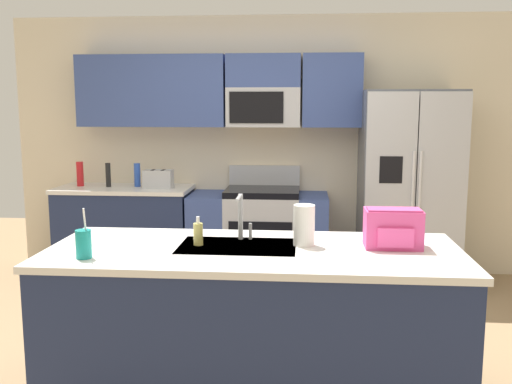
% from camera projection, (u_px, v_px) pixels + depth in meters
% --- Properties ---
extents(ground_plane, '(9.00, 9.00, 0.00)m').
position_uv_depth(ground_plane, '(244.00, 354.00, 3.95)').
color(ground_plane, '#997A56').
rests_on(ground_plane, ground).
extents(kitchen_wall_unit, '(5.20, 0.43, 2.60)m').
position_uv_depth(kitchen_wall_unit, '(251.00, 129.00, 5.79)').
color(kitchen_wall_unit, beige).
rests_on(kitchen_wall_unit, ground).
extents(back_counter, '(1.34, 0.63, 0.90)m').
position_uv_depth(back_counter, '(126.00, 231.00, 5.77)').
color(back_counter, '#1E2A4D').
rests_on(back_counter, ground).
extents(range_oven, '(1.36, 0.61, 1.10)m').
position_uv_depth(range_oven, '(259.00, 234.00, 5.66)').
color(range_oven, '#B7BABF').
rests_on(range_oven, ground).
extents(refrigerator, '(0.90, 0.76, 1.85)m').
position_uv_depth(refrigerator, '(408.00, 189.00, 5.40)').
color(refrigerator, '#4C4F54').
rests_on(refrigerator, ground).
extents(island_counter, '(2.37, 0.96, 0.90)m').
position_uv_depth(island_counter, '(254.00, 323.00, 3.32)').
color(island_counter, '#1E2A4D').
rests_on(island_counter, ground).
extents(toaster, '(0.28, 0.16, 0.18)m').
position_uv_depth(toaster, '(158.00, 179.00, 5.61)').
color(toaster, '#B7BABF').
rests_on(toaster, back_counter).
extents(pepper_mill, '(0.05, 0.05, 0.24)m').
position_uv_depth(pepper_mill, '(108.00, 175.00, 5.69)').
color(pepper_mill, black).
rests_on(pepper_mill, back_counter).
extents(bottle_blue, '(0.06, 0.06, 0.23)m').
position_uv_depth(bottle_blue, '(137.00, 175.00, 5.72)').
color(bottle_blue, blue).
rests_on(bottle_blue, back_counter).
extents(bottle_red, '(0.07, 0.07, 0.25)m').
position_uv_depth(bottle_red, '(80.00, 174.00, 5.75)').
color(bottle_red, red).
rests_on(bottle_red, back_counter).
extents(sink_faucet, '(0.08, 0.21, 0.28)m').
position_uv_depth(sink_faucet, '(241.00, 213.00, 3.43)').
color(sink_faucet, '#B7BABF').
rests_on(sink_faucet, island_counter).
extents(drink_cup_teal, '(0.08, 0.08, 0.27)m').
position_uv_depth(drink_cup_teal, '(84.00, 244.00, 3.03)').
color(drink_cup_teal, teal).
rests_on(drink_cup_teal, island_counter).
extents(soap_dispenser, '(0.06, 0.06, 0.17)m').
position_uv_depth(soap_dispenser, '(198.00, 234.00, 3.32)').
color(soap_dispenser, '#D8CC66').
rests_on(soap_dispenser, island_counter).
extents(paper_towel_roll, '(0.12, 0.12, 0.24)m').
position_uv_depth(paper_towel_roll, '(304.00, 225.00, 3.31)').
color(paper_towel_roll, white).
rests_on(paper_towel_roll, island_counter).
extents(backpack, '(0.32, 0.22, 0.23)m').
position_uv_depth(backpack, '(393.00, 227.00, 3.26)').
color(backpack, '#EA4C93').
rests_on(backpack, island_counter).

